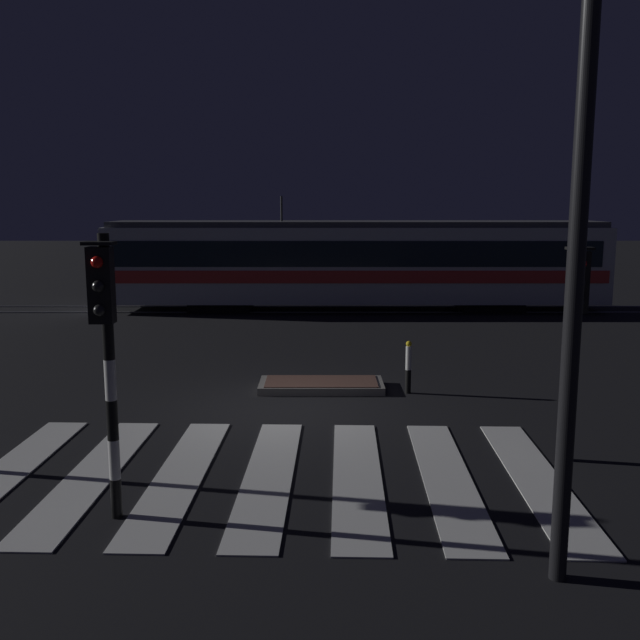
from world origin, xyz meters
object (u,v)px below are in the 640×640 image
Objects in this scene: traffic_light_kerb_mid_left at (109,335)px; tram at (359,262)px; traffic_light_corner_near_right at (577,319)px; street_lamp_near_kerb at (598,127)px; bollard_island_edge at (412,367)px.

tram reaches higher than traffic_light_kerb_mid_left.
traffic_light_corner_near_right is 4.51m from street_lamp_near_kerb.
tram is at bearing 93.62° from street_lamp_near_kerb.
traffic_light_corner_near_right reaches higher than bollard_island_edge.
street_lamp_near_kerb reaches higher than bollard_island_edge.
street_lamp_near_kerb is 6.56× the size of bollard_island_edge.
traffic_light_kerb_mid_left is 7.61m from bollard_island_edge.
street_lamp_near_kerb reaches higher than traffic_light_kerb_mid_left.
bollard_island_edge is (-1.93, 3.94, -1.67)m from traffic_light_corner_near_right.
tram is (-2.45, 15.48, -0.48)m from traffic_light_corner_near_right.
traffic_light_kerb_mid_left is 5.79m from street_lamp_near_kerb.
tram is at bearing 77.52° from traffic_light_kerb_mid_left.
bollard_island_edge is at bearing 95.13° from street_lamp_near_kerb.
bollard_island_edge is at bearing 53.50° from traffic_light_kerb_mid_left.
street_lamp_near_kerb is 8.61m from bollard_island_edge.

